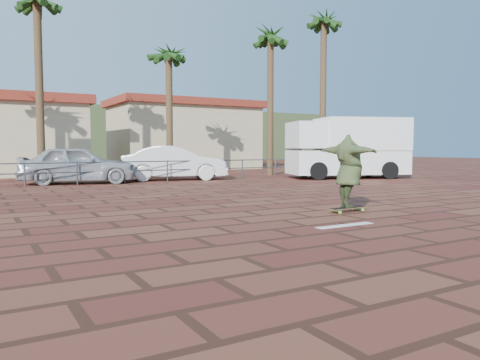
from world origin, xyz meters
The scene contains 15 objects.
ground centered at (0.00, 0.00, 0.00)m, with size 120.00×120.00×0.00m, color brown.
paint_stripe centered at (0.70, -1.20, 0.00)m, with size 1.40×0.22×0.01m, color white.
guardrail centered at (0.00, 12.00, 0.68)m, with size 24.06×0.06×1.00m.
palm_left centered at (-3.00, 15.00, 7.95)m, with size 2.40×2.40×9.45m.
palm_center centered at (3.50, 15.50, 6.36)m, with size 2.40×2.40×7.75m.
palm_right centered at (9.00, 14.00, 7.58)m, with size 2.40×2.40×9.05m.
palm_far_right centered at (12.00, 13.00, 8.51)m, with size 2.40×2.40×10.05m.
building_east centered at (8.00, 24.00, 2.54)m, with size 10.60×6.60×5.00m.
hill_front centered at (0.00, 50.00, 3.00)m, with size 70.00×18.00×6.00m, color #384C28.
longboard centered at (2.14, 0.26, 0.09)m, with size 1.19×0.35×0.11m.
skateboarder centered at (2.14, 0.26, 1.01)m, with size 2.20×0.60×1.79m, color #3B4927.
campervan centered at (11.05, 9.84, 1.62)m, with size 6.42×4.29×3.08m.
car_silver centered at (-1.77, 13.00, 0.83)m, with size 1.97×4.90×1.67m, color #A7A8AE.
car_white centered at (2.72, 13.00, 0.83)m, with size 1.76×5.04×1.66m, color white.
street_sign centered at (10.05, 10.00, 1.60)m, with size 0.46×0.06×2.29m.
Camera 1 is at (-5.85, -8.27, 1.59)m, focal length 35.00 mm.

